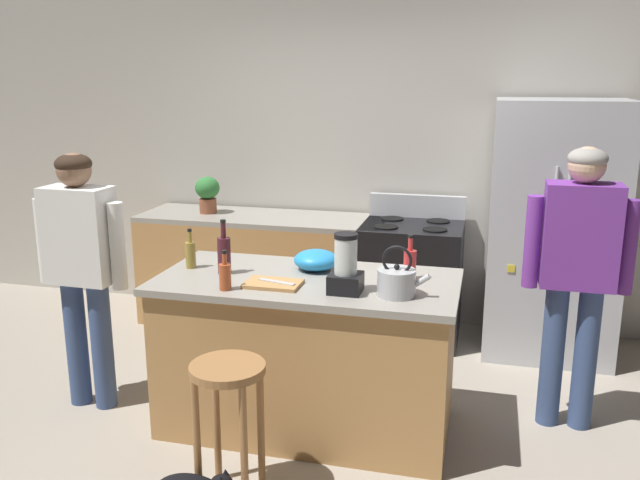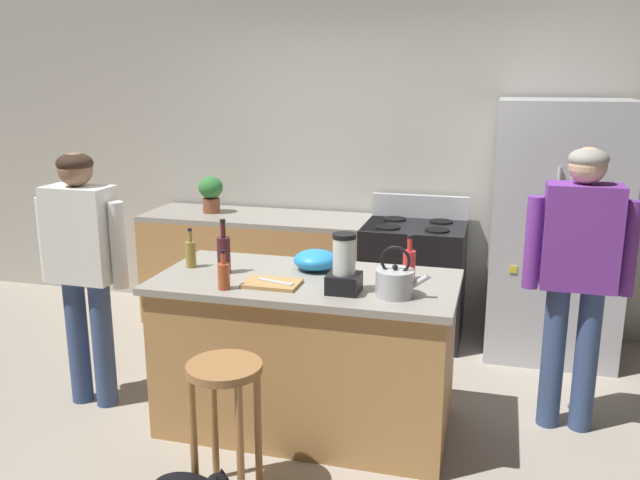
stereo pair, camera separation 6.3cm
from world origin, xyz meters
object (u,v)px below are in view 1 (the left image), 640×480
object	(u,v)px
potted_plant	(207,192)
mixing_bowl	(316,260)
bottle_soda	(410,263)
chef_knife	(277,282)
person_by_sink_right	(578,263)
tea_kettle	(397,281)
bar_stool	(228,396)
cutting_board	(273,284)
refrigerator	(553,230)
bottle_vinegar	(191,254)
kitchen_island	(307,353)
stove_range	(411,280)
bottle_wine	(224,254)
blender_appliance	(346,268)
bottle_cooking_sauce	(225,276)
person_by_island_left	(82,258)

from	to	relation	value
potted_plant	mixing_bowl	xyz separation A→B (m)	(1.27, -1.37, -0.11)
bottle_soda	chef_knife	bearing A→B (deg)	-156.79
person_by_sink_right	bottle_soda	xyz separation A→B (m)	(-0.91, -0.26, 0.00)
bottle_soda	tea_kettle	distance (m)	0.30
bar_stool	cutting_board	xyz separation A→B (m)	(0.04, 0.59, 0.38)
refrigerator	potted_plant	xyz separation A→B (m)	(-2.70, 0.05, 0.15)
bar_stool	bottle_vinegar	world-z (taller)	bottle_vinegar
kitchen_island	chef_knife	xyz separation A→B (m)	(-0.12, -0.17, 0.47)
stove_range	potted_plant	world-z (taller)	potted_plant
refrigerator	kitchen_island	bearing A→B (deg)	-133.56
stove_range	bottle_vinegar	distance (m)	1.94
bottle_wine	cutting_board	world-z (taller)	bottle_wine
blender_appliance	bottle_soda	distance (m)	0.43
cutting_board	stove_range	bearing A→B (deg)	71.77
bottle_vinegar	bottle_wine	world-z (taller)	bottle_wine
bottle_cooking_sauce	bottle_vinegar	distance (m)	0.49
blender_appliance	bottle_wine	xyz separation A→B (m)	(-0.74, 0.16, -0.02)
chef_knife	tea_kettle	bearing A→B (deg)	14.63
blender_appliance	bottle_soda	world-z (taller)	blender_appliance
person_by_island_left	kitchen_island	bearing A→B (deg)	3.42
bottle_cooking_sauce	potted_plant	bearing A→B (deg)	116.03
refrigerator	stove_range	distance (m)	1.11
person_by_sink_right	tea_kettle	bearing A→B (deg)	-149.38
bottle_wine	cutting_board	size ratio (longest dim) A/B	1.05
refrigerator	bottle_soda	size ratio (longest dim) A/B	7.22
stove_range	tea_kettle	bearing A→B (deg)	-86.19
tea_kettle	blender_appliance	bearing A→B (deg)	-178.28
bar_stool	refrigerator	bearing A→B (deg)	54.60
bar_stool	potted_plant	xyz separation A→B (m)	(-1.09, 2.31, 0.54)
person_by_island_left	bottle_cooking_sauce	distance (m)	1.03
kitchen_island	cutting_board	bearing A→B (deg)	-130.24
person_by_island_left	person_by_sink_right	world-z (taller)	person_by_sink_right
bottle_cooking_sauce	bottle_wine	distance (m)	0.30
person_by_sink_right	potted_plant	xyz separation A→B (m)	(-2.73, 1.17, 0.08)
stove_range	person_by_island_left	size ratio (longest dim) A/B	0.69
kitchen_island	person_by_sink_right	distance (m)	1.61
bottle_cooking_sauce	tea_kettle	size ratio (longest dim) A/B	0.78
kitchen_island	blender_appliance	world-z (taller)	blender_appliance
person_by_island_left	chef_knife	size ratio (longest dim) A/B	7.18
tea_kettle	cutting_board	xyz separation A→B (m)	(-0.67, 0.00, -0.07)
person_by_island_left	tea_kettle	xyz separation A→B (m)	(1.90, -0.09, 0.03)
tea_kettle	potted_plant	bearing A→B (deg)	136.22
bottle_cooking_sauce	bottle_vinegar	bearing A→B (deg)	136.46
kitchen_island	mixing_bowl	xyz separation A→B (m)	(0.01, 0.18, 0.51)
refrigerator	person_by_island_left	size ratio (longest dim) A/B	1.17
refrigerator	tea_kettle	size ratio (longest dim) A/B	6.71
blender_appliance	bottle_vinegar	distance (m)	1.01
bottle_cooking_sauce	person_by_sink_right	bearing A→B (deg)	20.39
person_by_sink_right	bar_stool	bearing A→B (deg)	-145.23
mixing_bowl	cutting_board	bearing A→B (deg)	-112.75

